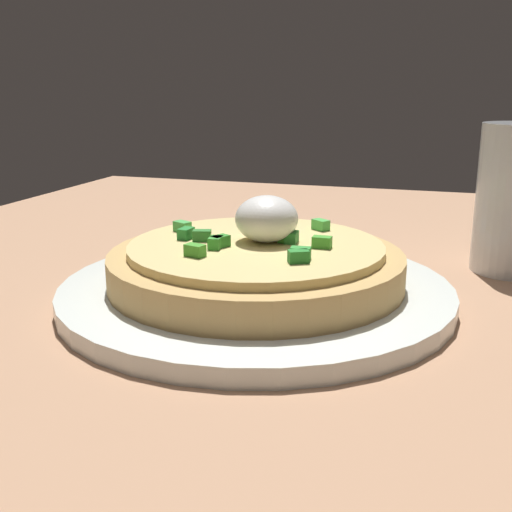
{
  "coord_description": "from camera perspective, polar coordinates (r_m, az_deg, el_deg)",
  "views": [
    {
      "loc": [
        -37.43,
        -16.03,
        18.19
      ],
      "look_at": [
        3.11,
        -3.38,
        6.41
      ],
      "focal_mm": 43.73,
      "sensor_mm": 36.0,
      "label": 1
    }
  ],
  "objects": [
    {
      "name": "pizza",
      "position": [
        0.44,
        0.05,
        -0.52
      ],
      "size": [
        20.87,
        20.87,
        6.21
      ],
      "color": "tan",
      "rests_on": "plate"
    },
    {
      "name": "plate",
      "position": [
        0.45,
        0.0,
        -3.24
      ],
      "size": [
        27.87,
        27.87,
        1.27
      ],
      "primitive_type": "cylinder",
      "color": "white",
      "rests_on": "dining_table"
    },
    {
      "name": "dining_table",
      "position": [
        0.44,
        -5.45,
        -6.78
      ],
      "size": [
        111.01,
        76.64,
        3.14
      ],
      "primitive_type": "cube",
      "color": "tan",
      "rests_on": "ground"
    }
  ]
}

